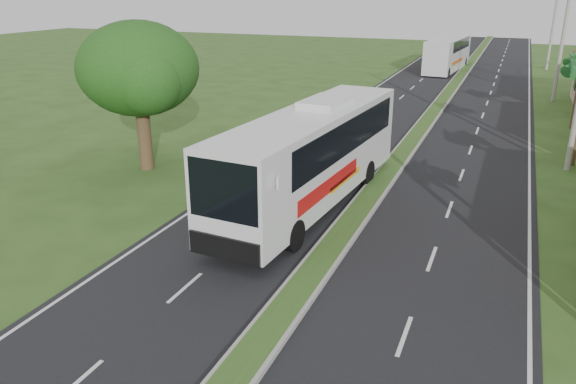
% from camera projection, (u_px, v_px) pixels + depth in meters
% --- Properties ---
extents(ground, '(180.00, 180.00, 0.00)m').
position_uv_depth(ground, '(287.00, 310.00, 16.66)').
color(ground, '#2E481A').
rests_on(ground, ground).
extents(road_asphalt, '(14.00, 160.00, 0.02)m').
position_uv_depth(road_asphalt, '(411.00, 144.00, 34.05)').
color(road_asphalt, black).
rests_on(road_asphalt, ground).
extents(median_strip, '(1.20, 160.00, 0.18)m').
position_uv_depth(median_strip, '(411.00, 143.00, 34.02)').
color(median_strip, gray).
rests_on(median_strip, ground).
extents(lane_edge_left, '(0.12, 160.00, 0.01)m').
position_uv_depth(lane_edge_left, '(307.00, 134.00, 36.41)').
color(lane_edge_left, silver).
rests_on(lane_edge_left, ground).
extents(lane_edge_right, '(0.12, 160.00, 0.01)m').
position_uv_depth(lane_edge_right, '(529.00, 156.00, 31.70)').
color(lane_edge_right, silver).
rests_on(lane_edge_right, ground).
extents(shade_tree, '(6.30, 6.00, 7.54)m').
position_uv_depth(shade_tree, '(137.00, 72.00, 27.88)').
color(shade_tree, '#473321').
rests_on(shade_tree, ground).
extents(utility_pole_c, '(1.60, 0.28, 11.00)m').
position_uv_depth(utility_pole_c, '(564.00, 30.00, 44.76)').
color(utility_pole_c, gray).
rests_on(utility_pole_c, ground).
extents(utility_pole_d, '(1.60, 0.28, 10.50)m').
position_uv_depth(utility_pole_d, '(554.00, 20.00, 62.24)').
color(utility_pole_d, gray).
rests_on(utility_pole_d, ground).
extents(coach_bus_main, '(3.98, 13.99, 4.46)m').
position_uv_depth(coach_bus_main, '(312.00, 151.00, 23.85)').
color(coach_bus_main, silver).
rests_on(coach_bus_main, ground).
extents(coach_bus_far, '(3.67, 12.47, 3.58)m').
position_uv_depth(coach_bus_far, '(448.00, 52.00, 62.72)').
color(coach_bus_far, silver).
rests_on(coach_bus_far, ground).
extents(motorcyclist, '(1.60, 0.69, 2.28)m').
position_uv_depth(motorcyclist, '(336.00, 168.00, 26.86)').
color(motorcyclist, black).
rests_on(motorcyclist, ground).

